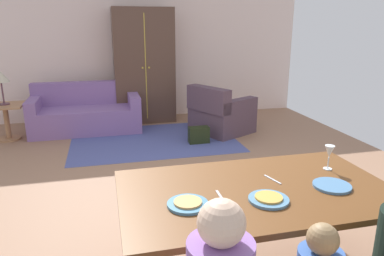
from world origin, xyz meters
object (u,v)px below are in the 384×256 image
armoire (144,66)px  handbag (199,135)px  dining_table (256,197)px  side_table (6,117)px  armchair (220,114)px  table_lamp (0,78)px  plate_near_man (188,204)px  wine_glass (329,152)px  couch (86,113)px  plate_near_child (269,199)px  plate_near_woman (332,186)px

armoire → handbag: bearing=-68.0°
dining_table → side_table: (-2.49, 4.11, -0.32)m
dining_table → armoire: bearing=92.2°
armchair → handbag: (-0.50, -0.47, -0.19)m
armchair → armoire: (-1.15, 1.13, 0.73)m
side_table → table_lamp: (0.00, 0.00, 0.63)m
armoire → table_lamp: 2.41m
plate_near_man → wine_glass: wine_glass is taller
dining_table → armchair: armchair is taller
wine_glass → couch: bearing=114.6°
dining_table → plate_near_child: size_ratio=7.23×
plate_near_man → armchair: (1.46, 3.81, -0.45)m
plate_near_woman → plate_near_man: bearing=-178.8°
couch → armchair: size_ratio=1.58×
armoire → table_lamp: bearing=-163.1°
table_lamp → handbag: (2.95, -0.90, -0.88)m
wine_glass → armchair: size_ratio=0.16×
plate_near_man → couch: (-0.77, 4.49, -0.47)m
couch → armchair: bearing=-17.0°
plate_near_woman → side_table: (-2.99, 4.21, -0.39)m
side_table → couch: bearing=11.9°
plate_near_man → couch: 4.58m
plate_near_child → wine_glass: bearing=28.9°
armchair → couch: bearing=163.0°
armchair → handbag: 0.72m
couch → armchair: 2.33m
plate_near_man → handbag: size_ratio=0.78×
couch → handbag: couch is taller
plate_near_man → plate_near_child: (0.50, -0.06, 0.00)m
armoire → table_lamp: armoire is taller
side_table → handbag: size_ratio=1.81×
armchair → armoire: 1.77m
couch → handbag: (1.73, -1.16, -0.17)m
dining_table → plate_near_child: plate_near_child is taller
armchair → handbag: bearing=-136.6°
plate_near_man → side_table: (-2.00, 4.23, -0.39)m
plate_near_woman → handbag: plate_near_woman is taller
plate_near_child → side_table: size_ratio=0.43×
plate_near_child → wine_glass: (0.65, 0.36, 0.12)m
armoire → table_lamp: (-2.31, -0.70, -0.04)m
plate_near_child → couch: 4.75m
plate_near_man → handbag: bearing=74.0°
wine_glass → armoire: (-0.84, 4.63, 0.16)m
plate_near_man → armoire: 4.95m
plate_near_child → armoire: size_ratio=0.12×
plate_near_man → side_table: plate_near_man is taller
armchair → table_lamp: bearing=173.0°
handbag → side_table: bearing=163.0°
table_lamp → dining_table: bearing=-58.8°
armoire → dining_table: bearing=-87.8°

